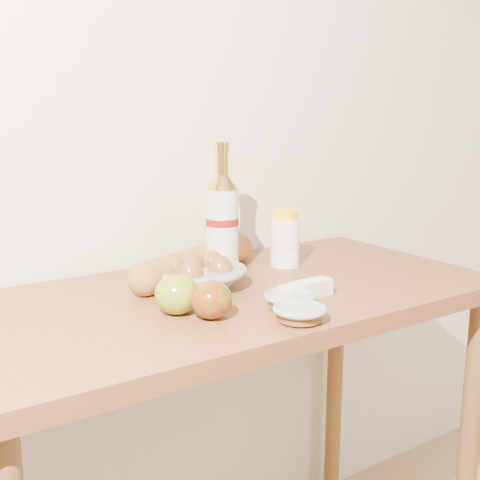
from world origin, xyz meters
The scene contains 11 objects.
back_wall centered at (0.00, 1.51, 1.30)m, with size 3.50×0.02×2.60m, color silver.
table centered at (0.00, 1.18, 0.78)m, with size 1.20×0.60×0.90m.
bourbon_bottle centered at (0.05, 1.30, 1.03)m, with size 0.10×0.10×0.32m.
cream_bottle centered at (0.23, 1.29, 0.97)m, with size 0.09×0.09×0.15m.
egg_bowl centered at (-0.05, 1.24, 0.93)m, with size 0.21×0.21×0.07m.
baguette centered at (-0.01, 1.32, 0.94)m, with size 0.43×0.24×0.07m.
apple_yellowgreen centered at (-0.18, 1.11, 0.94)m, with size 0.12×0.12×0.08m.
apple_redgreen_front centered at (-0.13, 1.05, 0.94)m, with size 0.11×0.11×0.08m.
sugar_bowl centered at (0.00, 0.94, 0.92)m, with size 0.12×0.12×0.03m.
syrup_bowl centered at (0.03, 1.01, 0.92)m, with size 0.11×0.11×0.03m.
butter_stick centered at (0.10, 1.05, 0.92)m, with size 0.13×0.04×0.04m.
Camera 1 is at (-0.69, 0.10, 1.29)m, focal length 45.00 mm.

